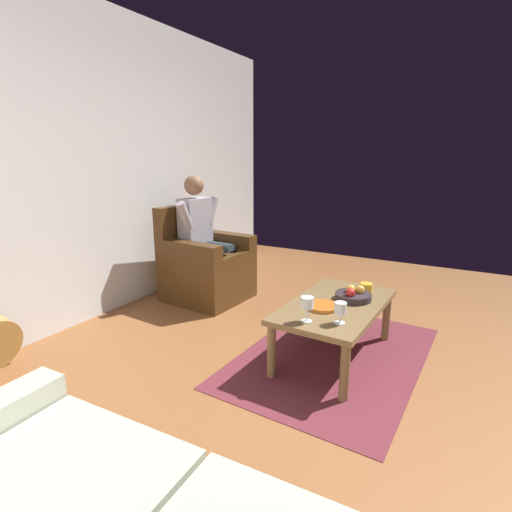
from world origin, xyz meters
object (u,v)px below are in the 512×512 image
person_seated (204,234)px  decorative_dish (323,306)px  armchair (205,266)px  candle_jar (366,287)px  fruit_bowl (353,295)px  wine_glass_near (340,309)px  coffee_table (335,311)px  wine_glass_far (307,304)px

person_seated → decorative_dish: person_seated is taller
armchair → decorative_dish: 1.69m
candle_jar → decorative_dish: bearing=-19.4°
person_seated → candle_jar: person_seated is taller
fruit_bowl → wine_glass_near: bearing=5.5°
person_seated → armchair: bearing=-90.0°
coffee_table → candle_jar: candle_jar is taller
person_seated → wine_glass_near: size_ratio=8.95×
person_seated → wine_glass_near: person_seated is taller
coffee_table → wine_glass_far: size_ratio=6.65×
fruit_bowl → person_seated: bearing=-104.5°
wine_glass_near → wine_glass_far: bearing=-68.8°
decorative_dish → candle_jar: size_ratio=2.35×
armchair → candle_jar: size_ratio=9.76×
coffee_table → decorative_dish: bearing=-21.1°
wine_glass_near → wine_glass_far: (0.08, -0.20, 0.02)m
fruit_bowl → decorative_dish: bearing=-27.4°
wine_glass_far → decorative_dish: size_ratio=0.72×
coffee_table → decorative_dish: size_ratio=4.78×
person_seated → coffee_table: size_ratio=1.14×
coffee_table → candle_jar: (-0.37, 0.12, 0.09)m
person_seated → decorative_dish: (0.70, 1.53, -0.25)m
armchair → fruit_bowl: (0.43, 1.68, 0.12)m
person_seated → decorative_dish: size_ratio=5.46×
decorative_dish → candle_jar: (-0.50, 0.18, 0.02)m
wine_glass_near → fruit_bowl: bearing=-174.5°
wine_glass_near → fruit_bowl: 0.47m
armchair → wine_glass_near: armchair is taller
wine_glass_near → person_seated: bearing=-117.6°
armchair → person_seated: bearing=90.0°
wine_glass_near → fruit_bowl: wine_glass_near is taller
fruit_bowl → candle_jar: size_ratio=2.69×
fruit_bowl → armchair: bearing=-104.4°
candle_jar → fruit_bowl: bearing=-9.0°
coffee_table → wine_glass_near: 0.39m
person_seated → decorative_dish: 1.70m
person_seated → fruit_bowl: size_ratio=4.77×
person_seated → wine_glass_far: person_seated is taller
wine_glass_far → fruit_bowl: wine_glass_far is taller
armchair → wine_glass_near: bearing=66.4°
wine_glass_near → candle_jar: bearing=-179.3°
candle_jar → wine_glass_far: bearing=-13.6°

